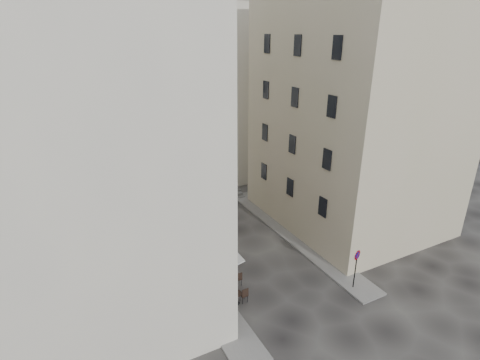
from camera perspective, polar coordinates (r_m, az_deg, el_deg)
ground at (r=26.84m, az=3.47°, el=-13.35°), size 90.00×90.00×0.00m
sidewalk_left at (r=28.30m, az=-8.82°, el=-11.39°), size 2.00×22.00×0.12m
sidewalk_right at (r=31.04m, az=7.85°, el=-8.11°), size 2.00×18.00×0.12m
building_left at (r=22.33m, az=-24.28°, el=6.60°), size 12.20×16.20×20.60m
building_right at (r=31.84m, az=17.22°, el=9.76°), size 12.20×14.20×18.60m
building_back at (r=39.61m, az=-12.01°, el=12.46°), size 18.20×10.20×18.60m
cafe_storefront at (r=24.98m, az=-6.35°, el=-11.22°), size 1.74×7.30×3.50m
stone_steps at (r=36.56m, az=-6.61°, el=-2.62°), size 9.00×3.15×0.80m
bollard_near at (r=24.58m, az=-2.04°, el=-15.57°), size 0.12×0.12×0.98m
bollard_mid at (r=27.21m, az=-5.29°, el=-11.53°), size 0.12×0.12×0.98m
bollard_far at (r=30.01m, az=-7.87°, el=-8.20°), size 0.12×0.12×0.98m
no_parking_sign at (r=24.98m, az=17.32°, el=-11.84°), size 0.63×0.21×2.84m
bistro_table_a at (r=23.63m, az=-0.62°, el=-17.36°), size 1.43×0.67×1.01m
bistro_table_b at (r=24.91m, az=-1.41°, el=-15.04°), size 1.41×0.66×0.99m
bistro_table_c at (r=26.36m, az=-4.52°, el=-12.83°), size 1.34×0.63×0.94m
bistro_table_d at (r=27.71m, az=-4.21°, el=-11.04°), size 1.20×0.56×0.85m
bistro_table_e at (r=29.26m, az=-7.14°, el=-9.20°), size 1.23×0.58×0.87m
pedestrian at (r=26.45m, az=-3.25°, el=-11.89°), size 0.63×0.48×1.56m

